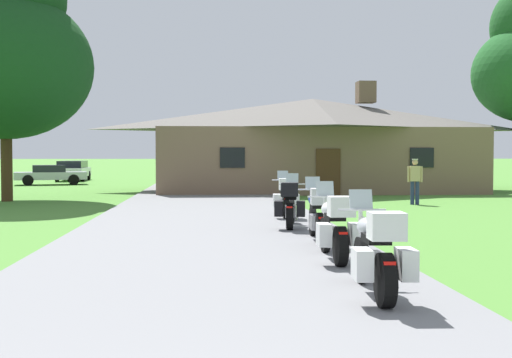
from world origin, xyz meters
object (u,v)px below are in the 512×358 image
Objects in this scene: bystander_tan_shirt_near_lodge at (415,179)px; tree_left_near at (5,45)px; motorcycle_green_fourth_in_row at (291,205)px; motorcycle_silver_nearest_to_camera at (376,254)px; motorcycle_blue_farthest_in_row at (285,198)px; parked_white_suv_far_left at (73,170)px; motorcycle_white_second_in_row at (335,228)px; parked_silver_sedan_far_left at (50,174)px; motorcycle_blue_third_in_row at (317,214)px.

tree_left_near reaches higher than bystander_tan_shirt_near_lodge.
motorcycle_silver_nearest_to_camera is at bearing -79.81° from motorcycle_green_fourth_in_row.
motorcycle_silver_nearest_to_camera and motorcycle_blue_farthest_in_row have the same top height.
motorcycle_green_fourth_in_row is 0.44× the size of parked_white_suv_far_left.
motorcycle_white_second_in_row and motorcycle_blue_farthest_in_row have the same top height.
motorcycle_white_second_in_row is 4.96m from motorcycle_green_fourth_in_row.
tree_left_near is at bearing 143.38° from motorcycle_green_fourth_in_row.
motorcycle_green_fourth_in_row is (-0.05, 7.73, 0.00)m from motorcycle_silver_nearest_to_camera.
motorcycle_blue_farthest_in_row is 7.26m from bystander_tan_shirt_near_lodge.
motorcycle_silver_nearest_to_camera is 10.41m from motorcycle_blue_farthest_in_row.
motorcycle_blue_farthest_in_row is at bearing 95.73° from motorcycle_green_fourth_in_row.
tree_left_near is (-9.96, 18.14, 5.53)m from motorcycle_silver_nearest_to_camera.
parked_silver_sedan_far_left is at bearing 121.51° from motorcycle_blue_farthest_in_row.
motorcycle_blue_third_in_row is 34.71m from parked_white_suv_far_left.
motorcycle_silver_nearest_to_camera is 1.00× the size of motorcycle_white_second_in_row.
motorcycle_blue_third_in_row is at bearing -108.93° from bystander_tan_shirt_near_lodge.
bystander_tan_shirt_near_lodge reaches higher than motorcycle_silver_nearest_to_camera.
tree_left_near is (-10.00, 15.37, 5.53)m from motorcycle_white_second_in_row.
parked_white_suv_far_left reaches higher than motorcycle_white_second_in_row.
motorcycle_white_second_in_row is 19.15m from tree_left_near.
motorcycle_blue_farthest_in_row is at bearing 90.15° from motorcycle_white_second_in_row.
motorcycle_silver_nearest_to_camera is at bearing -88.70° from motorcycle_blue_third_in_row.
bystander_tan_shirt_near_lodge is 0.37× the size of parked_silver_sedan_far_left.
motorcycle_blue_farthest_in_row is at bearing -69.57° from parked_white_suv_far_left.
motorcycle_silver_nearest_to_camera is at bearing -87.68° from motorcycle_blue_farthest_in_row.
motorcycle_blue_farthest_in_row is (0.09, 7.63, 0.00)m from motorcycle_white_second_in_row.
motorcycle_white_second_in_row is at bearing -56.94° from tree_left_near.
motorcycle_green_fourth_in_row is at bearing -117.36° from bystander_tan_shirt_near_lodge.
tree_left_near reaches higher than parked_white_suv_far_left.
motorcycle_white_second_in_row is at bearing -172.58° from parked_silver_sedan_far_left.
motorcycle_white_second_in_row is (0.04, 2.77, 0.00)m from motorcycle_silver_nearest_to_camera.
bystander_tan_shirt_near_lodge is at bearing 67.07° from motorcycle_white_second_in_row.
motorcycle_green_fourth_in_row is at bearing -90.98° from motorcycle_blue_farthest_in_row.
motorcycle_silver_nearest_to_camera is at bearing -61.23° from tree_left_near.
parked_silver_sedan_far_left is (-0.16, -5.87, -0.13)m from parked_white_suv_far_left.
parked_white_suv_far_left is at bearing 136.08° from bystander_tan_shirt_near_lodge.
bystander_tan_shirt_near_lodge reaches higher than motorcycle_blue_farthest_in_row.
motorcycle_silver_nearest_to_camera is 1.00× the size of motorcycle_blue_farthest_in_row.
motorcycle_blue_farthest_in_row is 0.45× the size of parked_white_suv_far_left.
motorcycle_white_second_in_row is 37.02m from parked_white_suv_far_left.
motorcycle_silver_nearest_to_camera and motorcycle_blue_third_in_row have the same top height.
parked_white_suv_far_left is at bearing -15.86° from parked_silver_sedan_far_left.
bystander_tan_shirt_near_lodge is (5.54, 15.25, 0.34)m from motorcycle_silver_nearest_to_camera.
motorcycle_blue_third_in_row is 1.00× the size of motorcycle_blue_farthest_in_row.
parked_white_suv_far_left is at bearing 112.80° from motorcycle_blue_third_in_row.
tree_left_near is 2.34× the size of parked_silver_sedan_far_left.
motorcycle_silver_nearest_to_camera is 2.77m from motorcycle_white_second_in_row.
motorcycle_blue_farthest_in_row is 29.89m from parked_white_suv_far_left.
motorcycle_blue_third_in_row is 2.48m from motorcycle_green_fourth_in_row.
bystander_tan_shirt_near_lodge is at bearing -148.74° from parked_silver_sedan_far_left.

